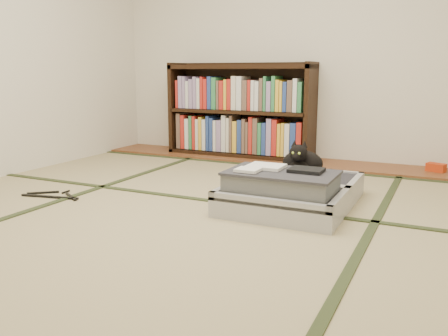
% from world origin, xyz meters
% --- Properties ---
extents(floor, '(4.50, 4.50, 0.00)m').
position_xyz_m(floor, '(0.00, 0.00, 0.00)').
color(floor, tan).
rests_on(floor, ground).
extents(wood_strip, '(4.00, 0.50, 0.02)m').
position_xyz_m(wood_strip, '(0.00, 2.00, 0.01)').
color(wood_strip, brown).
rests_on(wood_strip, ground).
extents(red_item, '(0.17, 0.14, 0.07)m').
position_xyz_m(red_item, '(1.27, 2.03, 0.06)').
color(red_item, red).
rests_on(red_item, wood_strip).
extents(tatami_borders, '(4.00, 4.50, 0.01)m').
position_xyz_m(tatami_borders, '(0.00, 0.49, 0.00)').
color(tatami_borders, '#2D381E').
rests_on(tatami_borders, ground).
extents(bookcase, '(1.51, 0.34, 0.97)m').
position_xyz_m(bookcase, '(-0.59, 2.07, 0.45)').
color(bookcase, black).
rests_on(bookcase, wood_strip).
extents(suitcase, '(0.74, 0.99, 0.29)m').
position_xyz_m(suitcase, '(0.45, 0.52, 0.10)').
color(suitcase, '#AAAAAF').
rests_on(suitcase, floor).
extents(cat, '(0.33, 0.33, 0.27)m').
position_xyz_m(cat, '(0.43, 0.81, 0.24)').
color(cat, black).
rests_on(cat, suitcase).
extents(cable_coil, '(0.10, 0.10, 0.02)m').
position_xyz_m(cable_coil, '(0.61, 0.84, 0.15)').
color(cable_coil, white).
rests_on(cable_coil, suitcase).
extents(hanger, '(0.45, 0.25, 0.01)m').
position_xyz_m(hanger, '(-1.12, 0.03, 0.01)').
color(hanger, black).
rests_on(hanger, floor).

